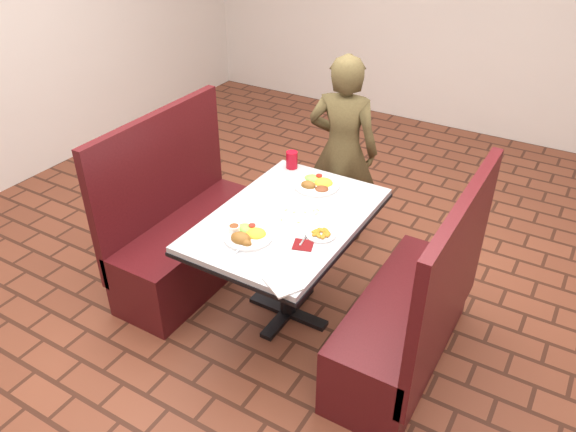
{
  "coord_description": "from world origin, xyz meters",
  "views": [
    {
      "loc": [
        1.4,
        -2.35,
        2.49
      ],
      "look_at": [
        0.0,
        0.0,
        0.75
      ],
      "focal_mm": 35.0,
      "sensor_mm": 36.0,
      "label": 1
    }
  ],
  "objects_px": {
    "dining_table": "(288,230)",
    "booth_bench_right": "(411,319)",
    "far_dinner_plate": "(317,182)",
    "booth_bench_left": "(187,236)",
    "red_tumbler": "(292,160)",
    "near_dinner_plate": "(247,233)",
    "plantain_plate": "(321,234)",
    "diner_person": "(343,151)"
  },
  "relations": [
    {
      "from": "booth_bench_left",
      "to": "booth_bench_right",
      "type": "xyz_separation_m",
      "value": [
        1.6,
        0.0,
        0.0
      ]
    },
    {
      "from": "booth_bench_left",
      "to": "near_dinner_plate",
      "type": "xyz_separation_m",
      "value": [
        0.72,
        -0.31,
        0.45
      ]
    },
    {
      "from": "dining_table",
      "to": "booth_bench_left",
      "type": "height_order",
      "value": "booth_bench_left"
    },
    {
      "from": "near_dinner_plate",
      "to": "plantain_plate",
      "type": "xyz_separation_m",
      "value": [
        0.34,
        0.23,
        -0.02
      ]
    },
    {
      "from": "dining_table",
      "to": "far_dinner_plate",
      "type": "relative_size",
      "value": 4.21
    },
    {
      "from": "booth_bench_right",
      "to": "plantain_plate",
      "type": "height_order",
      "value": "booth_bench_right"
    },
    {
      "from": "booth_bench_left",
      "to": "red_tumbler",
      "type": "xyz_separation_m",
      "value": [
        0.51,
        0.53,
        0.48
      ]
    },
    {
      "from": "dining_table",
      "to": "booth_bench_right",
      "type": "height_order",
      "value": "booth_bench_right"
    },
    {
      "from": "dining_table",
      "to": "diner_person",
      "type": "bearing_deg",
      "value": 98.09
    },
    {
      "from": "booth_bench_left",
      "to": "red_tumbler",
      "type": "bearing_deg",
      "value": 46.15
    },
    {
      "from": "booth_bench_left",
      "to": "far_dinner_plate",
      "type": "xyz_separation_m",
      "value": [
        0.78,
        0.4,
        0.45
      ]
    },
    {
      "from": "diner_person",
      "to": "red_tumbler",
      "type": "bearing_deg",
      "value": 62.99
    },
    {
      "from": "booth_bench_left",
      "to": "booth_bench_right",
      "type": "height_order",
      "value": "same"
    },
    {
      "from": "plantain_plate",
      "to": "red_tumbler",
      "type": "height_order",
      "value": "red_tumbler"
    },
    {
      "from": "near_dinner_plate",
      "to": "dining_table",
      "type": "bearing_deg",
      "value": 75.56
    },
    {
      "from": "booth_bench_right",
      "to": "near_dinner_plate",
      "type": "relative_size",
      "value": 4.46
    },
    {
      "from": "far_dinner_plate",
      "to": "red_tumbler",
      "type": "distance_m",
      "value": 0.3
    },
    {
      "from": "booth_bench_left",
      "to": "dining_table",
      "type": "bearing_deg",
      "value": 0.0
    },
    {
      "from": "dining_table",
      "to": "diner_person",
      "type": "relative_size",
      "value": 0.86
    },
    {
      "from": "far_dinner_plate",
      "to": "dining_table",
      "type": "bearing_deg",
      "value": -86.66
    },
    {
      "from": "far_dinner_plate",
      "to": "plantain_plate",
      "type": "bearing_deg",
      "value": -59.51
    },
    {
      "from": "dining_table",
      "to": "far_dinner_plate",
      "type": "distance_m",
      "value": 0.42
    },
    {
      "from": "dining_table",
      "to": "diner_person",
      "type": "distance_m",
      "value": 1.03
    },
    {
      "from": "booth_bench_left",
      "to": "near_dinner_plate",
      "type": "distance_m",
      "value": 0.9
    },
    {
      "from": "booth_bench_left",
      "to": "red_tumbler",
      "type": "relative_size",
      "value": 10.39
    },
    {
      "from": "plantain_plate",
      "to": "red_tumbler",
      "type": "distance_m",
      "value": 0.82
    },
    {
      "from": "diner_person",
      "to": "plantain_plate",
      "type": "relative_size",
      "value": 8.6
    },
    {
      "from": "booth_bench_right",
      "to": "diner_person",
      "type": "relative_size",
      "value": 0.85
    },
    {
      "from": "diner_person",
      "to": "near_dinner_plate",
      "type": "xyz_separation_m",
      "value": [
        0.07,
        -1.32,
        0.07
      ]
    },
    {
      "from": "dining_table",
      "to": "booth_bench_right",
      "type": "bearing_deg",
      "value": 0.0
    },
    {
      "from": "diner_person",
      "to": "booth_bench_left",
      "type": "bearing_deg",
      "value": 46.6
    },
    {
      "from": "booth_bench_left",
      "to": "red_tumbler",
      "type": "height_order",
      "value": "booth_bench_left"
    },
    {
      "from": "booth_bench_right",
      "to": "far_dinner_plate",
      "type": "distance_m",
      "value": 1.02
    },
    {
      "from": "far_dinner_plate",
      "to": "red_tumbler",
      "type": "bearing_deg",
      "value": 152.82
    },
    {
      "from": "booth_bench_left",
      "to": "near_dinner_plate",
      "type": "relative_size",
      "value": 4.46
    },
    {
      "from": "far_dinner_plate",
      "to": "plantain_plate",
      "type": "height_order",
      "value": "far_dinner_plate"
    },
    {
      "from": "dining_table",
      "to": "plantain_plate",
      "type": "xyz_separation_m",
      "value": [
        0.26,
        -0.08,
        0.11
      ]
    },
    {
      "from": "booth_bench_right",
      "to": "red_tumbler",
      "type": "height_order",
      "value": "booth_bench_right"
    },
    {
      "from": "plantain_plate",
      "to": "near_dinner_plate",
      "type": "bearing_deg",
      "value": -145.94
    },
    {
      "from": "booth_bench_left",
      "to": "booth_bench_right",
      "type": "relative_size",
      "value": 1.0
    },
    {
      "from": "dining_table",
      "to": "booth_bench_left",
      "type": "bearing_deg",
      "value": 180.0
    },
    {
      "from": "dining_table",
      "to": "red_tumbler",
      "type": "xyz_separation_m",
      "value": [
        -0.29,
        0.53,
        0.15
      ]
    }
  ]
}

